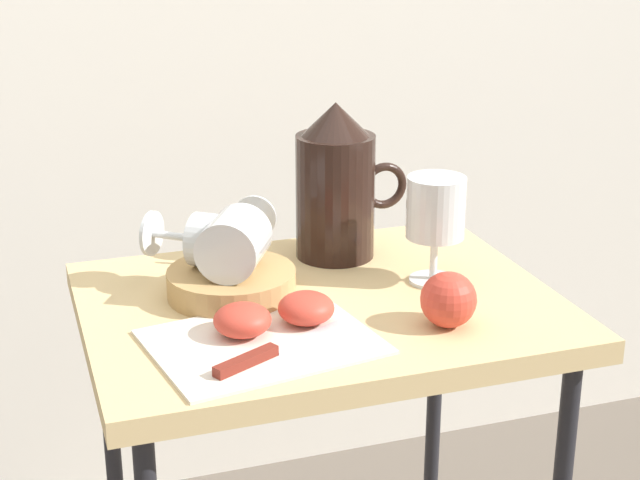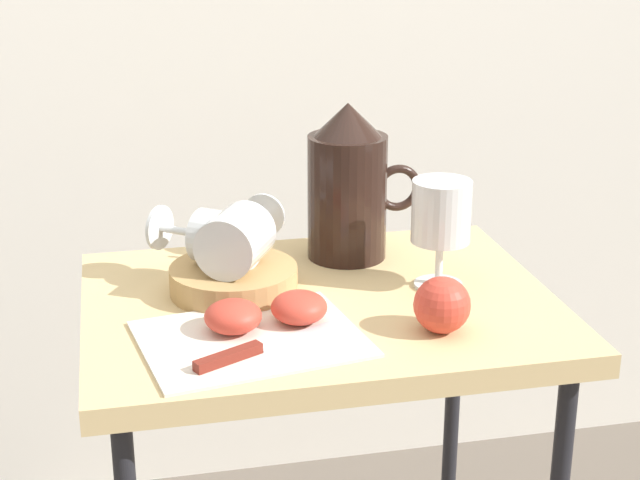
# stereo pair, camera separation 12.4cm
# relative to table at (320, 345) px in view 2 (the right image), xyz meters

# --- Properties ---
(table) EXTENTS (0.60, 0.46, 0.67)m
(table) POSITION_rel_table_xyz_m (0.00, 0.00, 0.00)
(table) COLOR tan
(table) RESTS_ON ground_plane
(linen_napkin) EXTENTS (0.28, 0.23, 0.00)m
(linen_napkin) POSITION_rel_table_xyz_m (-0.10, -0.10, 0.07)
(linen_napkin) COLOR silver
(linen_napkin) RESTS_ON table
(basket_tray) EXTENTS (0.17, 0.17, 0.03)m
(basket_tray) POSITION_rel_table_xyz_m (-0.10, 0.05, 0.08)
(basket_tray) COLOR tan
(basket_tray) RESTS_ON table
(pitcher) EXTENTS (0.16, 0.11, 0.22)m
(pitcher) POSITION_rel_table_xyz_m (0.07, 0.14, 0.16)
(pitcher) COLOR black
(pitcher) RESTS_ON table
(wine_glass_upright) EXTENTS (0.08, 0.08, 0.15)m
(wine_glass_upright) POSITION_rel_table_xyz_m (0.16, 0.01, 0.16)
(wine_glass_upright) COLOR silver
(wine_glass_upright) RESTS_ON table
(wine_glass_tipped_near) EXTENTS (0.15, 0.14, 0.07)m
(wine_glass_tipped_near) POSITION_rel_table_xyz_m (-0.12, 0.06, 0.14)
(wine_glass_tipped_near) COLOR silver
(wine_glass_tipped_near) RESTS_ON basket_tray
(wine_glass_tipped_far) EXTENTS (0.14, 0.17, 0.08)m
(wine_glass_tipped_far) POSITION_rel_table_xyz_m (-0.10, 0.04, 0.14)
(wine_glass_tipped_far) COLOR silver
(wine_glass_tipped_far) RESTS_ON basket_tray
(apple_half_left) EXTENTS (0.07, 0.07, 0.04)m
(apple_half_left) POSITION_rel_table_xyz_m (-0.12, -0.08, 0.09)
(apple_half_left) COLOR #CC3D2D
(apple_half_left) RESTS_ON linen_napkin
(apple_half_right) EXTENTS (0.07, 0.07, 0.04)m
(apple_half_right) POSITION_rel_table_xyz_m (-0.04, -0.07, 0.09)
(apple_half_right) COLOR #CC3D2D
(apple_half_right) RESTS_ON linen_napkin
(apple_whole) EXTENTS (0.07, 0.07, 0.07)m
(apple_whole) POSITION_rel_table_xyz_m (0.12, -0.13, 0.10)
(apple_whole) COLOR #CC3D2D
(apple_whole) RESTS_ON table
(knife) EXTENTS (0.19, 0.11, 0.01)m
(knife) POSITION_rel_table_xyz_m (-0.11, -0.15, 0.07)
(knife) COLOR silver
(knife) RESTS_ON linen_napkin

